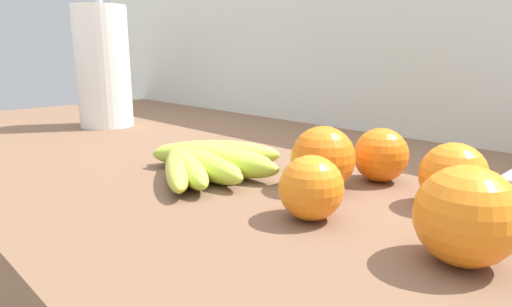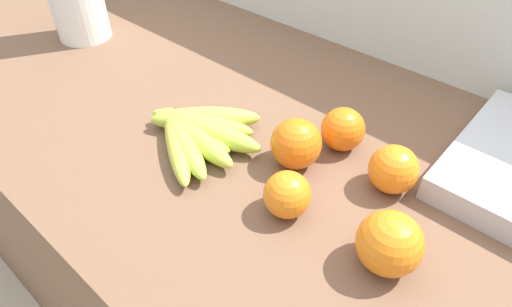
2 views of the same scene
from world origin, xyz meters
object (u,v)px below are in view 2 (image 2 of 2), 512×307
object	(u,v)px
orange_back_left	(296,144)
orange_right	(393,169)
banana_bunch	(195,132)
orange_back_right	(389,243)
orange_center	(343,129)
orange_far_right	(287,195)

from	to	relation	value
orange_back_left	orange_right	distance (m)	0.15
banana_bunch	orange_back_right	xyz separation A→B (m)	(0.36, -0.01, 0.02)
orange_back_right	banana_bunch	bearing A→B (deg)	178.58
orange_back_right	orange_center	world-z (taller)	orange_back_right
orange_back_left	orange_far_right	size ratio (longest dim) A/B	1.19
orange_far_right	orange_right	world-z (taller)	orange_right
orange_back_left	orange_back_right	distance (m)	0.21
banana_bunch	orange_back_left	bearing A→B (deg)	22.67
banana_bunch	orange_center	distance (m)	0.24
banana_bunch	orange_right	distance (m)	0.32
banana_bunch	orange_right	bearing A→B (deg)	21.58
orange_far_right	orange_right	xyz separation A→B (m)	(0.09, 0.14, 0.00)
orange_back_left	orange_right	bearing A→B (deg)	20.31
orange_far_right	orange_right	bearing A→B (deg)	58.55
banana_bunch	orange_right	world-z (taller)	orange_right
banana_bunch	orange_back_left	xyz separation A→B (m)	(0.16, 0.07, 0.02)
orange_back_left	banana_bunch	bearing A→B (deg)	-157.33
orange_far_right	orange_center	distance (m)	0.17
orange_back_left	orange_far_right	distance (m)	0.10
banana_bunch	orange_far_right	xyz separation A→B (m)	(0.21, -0.02, 0.01)
orange_back_left	orange_back_right	bearing A→B (deg)	-20.65
orange_far_right	orange_back_right	size ratio (longest dim) A/B	0.82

